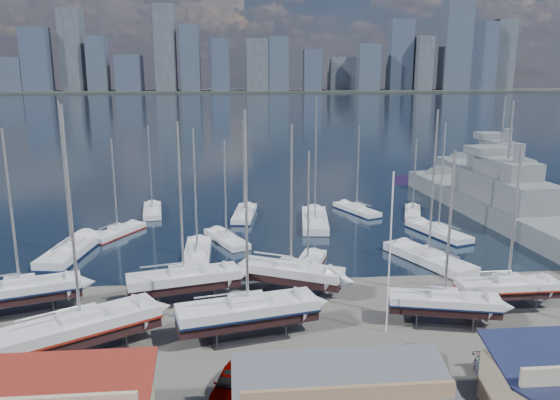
{
  "coord_description": "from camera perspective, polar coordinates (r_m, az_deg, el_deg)",
  "views": [
    {
      "loc": [
        -6.12,
        -51.74,
        20.45
      ],
      "look_at": [
        -0.58,
        8.0,
        6.48
      ],
      "focal_mm": 35.0,
      "sensor_mm": 36.0,
      "label": 1
    }
  ],
  "objects": [
    {
      "name": "naval_ship_east",
      "position": [
        83.79,
        22.28,
        -0.84
      ],
      "size": [
        11.13,
        51.08,
        18.56
      ],
      "rotation": [
        0.0,
        0.0,
        1.63
      ],
      "color": "slate",
      "rests_on": "water"
    },
    {
      "name": "sailboat_moored_4",
      "position": [
        67.99,
        -5.62,
        -4.18
      ],
      "size": [
        5.89,
        9.08,
        13.36
      ],
      "rotation": [
        0.0,
        0.0,
        1.99
      ],
      "color": "black",
      "rests_on": "water"
    },
    {
      "name": "sailboat_moored_8",
      "position": [
        82.77,
        8.0,
        -1.11
      ],
      "size": [
        5.93,
        9.4,
        13.65
      ],
      "rotation": [
        0.0,
        0.0,
        1.97
      ],
      "color": "black",
      "rests_on": "water"
    },
    {
      "name": "ground",
      "position": [
        46.88,
        2.81,
        -12.77
      ],
      "size": [
        1400.0,
        1400.0,
        0.0
      ],
      "primitive_type": "plane",
      "color": "#605E59",
      "rests_on": "ground"
    },
    {
      "name": "water",
      "position": [
        352.39,
        -4.36,
        9.72
      ],
      "size": [
        1400.0,
        600.0,
        0.4
      ],
      "primitive_type": "cube",
      "color": "#19253A",
      "rests_on": "ground"
    },
    {
      "name": "flagpole",
      "position": [
        43.4,
        11.59,
        -4.28
      ],
      "size": [
        1.16,
        0.12,
        13.2
      ],
      "color": "white",
      "rests_on": "ground"
    },
    {
      "name": "sailboat_moored_7",
      "position": [
        75.72,
        3.65,
        -2.33
      ],
      "size": [
        4.89,
        12.51,
        18.4
      ],
      "rotation": [
        0.0,
        0.0,
        1.45
      ],
      "color": "black",
      "rests_on": "water"
    },
    {
      "name": "sailboat_cradle_5",
      "position": [
        47.68,
        16.77,
        -10.24
      ],
      "size": [
        9.36,
        4.56,
        14.68
      ],
      "rotation": [
        0.0,
        0.0,
        -0.24
      ],
      "color": "#2D2D33",
      "rests_on": "ground"
    },
    {
      "name": "sailboat_moored_2",
      "position": [
        83.5,
        -13.18,
        -1.19
      ],
      "size": [
        3.7,
        9.36,
        13.76
      ],
      "rotation": [
        0.0,
        0.0,
        1.7
      ],
      "color": "black",
      "rests_on": "water"
    },
    {
      "name": "sailboat_moored_5",
      "position": [
        79.49,
        -3.73,
        -1.6
      ],
      "size": [
        4.15,
        10.23,
        14.86
      ],
      "rotation": [
        0.0,
        0.0,
        1.43
      ],
      "color": "black",
      "rests_on": "water"
    },
    {
      "name": "car_a",
      "position": [
        37.6,
        -5.23,
        -18.46
      ],
      "size": [
        3.09,
        5.02,
        1.6
      ],
      "primitive_type": "imported",
      "rotation": [
        0.0,
        0.0,
        -0.28
      ],
      "color": "gray",
      "rests_on": "ground"
    },
    {
      "name": "sailboat_moored_0",
      "position": [
        67.68,
        -20.92,
        -5.1
      ],
      "size": [
        5.22,
        12.73,
        18.48
      ],
      "rotation": [
        0.0,
        0.0,
        1.42
      ],
      "color": "black",
      "rests_on": "water"
    },
    {
      "name": "car_d",
      "position": [
        40.99,
        21.88,
        -16.75
      ],
      "size": [
        1.97,
        4.71,
        1.36
      ],
      "primitive_type": "imported",
      "rotation": [
        0.0,
        0.0,
        0.01
      ],
      "color": "gray",
      "rests_on": "ground"
    },
    {
      "name": "skyline",
      "position": [
        605.79,
        -5.65,
        14.81
      ],
      "size": [
        639.14,
        43.8,
        107.69
      ],
      "color": "#475166",
      "rests_on": "far_shore"
    },
    {
      "name": "sailboat_cradle_2",
      "position": [
        51.03,
        -9.99,
        -8.18
      ],
      "size": [
        10.49,
        5.2,
        16.46
      ],
      "rotation": [
        0.0,
        0.0,
        0.25
      ],
      "color": "#2D2D33",
      "rests_on": "ground"
    },
    {
      "name": "sailboat_moored_10",
      "position": [
        73.46,
        16.19,
        -3.34
      ],
      "size": [
        6.0,
        10.57,
        15.24
      ],
      "rotation": [
        0.0,
        0.0,
        1.9
      ],
      "color": "black",
      "rests_on": "water"
    },
    {
      "name": "sailboat_cradle_6",
      "position": [
        52.81,
        22.69,
        -8.4
      ],
      "size": [
        9.03,
        2.61,
        14.66
      ],
      "rotation": [
        0.0,
        0.0,
        0.01
      ],
      "color": "#2D2D33",
      "rests_on": "ground"
    },
    {
      "name": "sailboat_moored_9",
      "position": [
        62.74,
        15.23,
        -6.08
      ],
      "size": [
        7.55,
        11.98,
        17.57
      ],
      "rotation": [
        0.0,
        0.0,
        1.97
      ],
      "color": "black",
      "rests_on": "water"
    },
    {
      "name": "sailboat_moored_6",
      "position": [
        58.84,
        2.9,
        -6.93
      ],
      "size": [
        5.5,
        9.22,
        13.32
      ],
      "rotation": [
        0.0,
        0.0,
        1.21
      ],
      "color": "black",
      "rests_on": "water"
    },
    {
      "name": "car_c",
      "position": [
        40.76,
        14.5,
        -16.31
      ],
      "size": [
        3.53,
        5.56,
        1.43
      ],
      "primitive_type": "imported",
      "rotation": [
        0.0,
        0.0,
        -0.24
      ],
      "color": "gray",
      "rests_on": "ground"
    },
    {
      "name": "far_shore",
      "position": [
        612.08,
        -4.82,
        11.25
      ],
      "size": [
        1400.0,
        80.0,
        2.2
      ],
      "primitive_type": "cube",
      "color": "#2D332D",
      "rests_on": "ground"
    },
    {
      "name": "sailboat_cradle_1",
      "position": [
        43.67,
        -20.08,
        -12.44
      ],
      "size": [
        11.57,
        8.72,
        18.47
      ],
      "rotation": [
        0.0,
        0.0,
        0.54
      ],
      "color": "#2D2D33",
      "rests_on": "ground"
    },
    {
      "name": "sailboat_cradle_4",
      "position": [
        51.98,
        1.16,
        -7.59
      ],
      "size": [
        10.04,
        6.86,
        16.07
      ],
      "rotation": [
        0.0,
        0.0,
        -0.46
      ],
      "color": "#2D2D33",
      "rests_on": "ground"
    },
    {
      "name": "car_b",
      "position": [
        38.63,
        6.35,
        -17.67
      ],
      "size": [
        4.72,
        3.1,
        1.47
      ],
      "primitive_type": "imported",
      "rotation": [
        0.0,
        0.0,
        1.95
      ],
      "color": "gray",
      "rests_on": "ground"
    },
    {
      "name": "sailboat_cradle_0",
      "position": [
        52.86,
        -25.48,
        -8.57
      ],
      "size": [
        10.38,
        5.79,
        16.16
      ],
      "rotation": [
        0.0,
        0.0,
        0.32
      ],
      "color": "#2D2D33",
      "rests_on": "ground"
    },
    {
      "name": "sailboat_cradle_3",
      "position": [
        43.84,
        -3.39,
        -11.56
      ],
      "size": [
        11.59,
        5.55,
        17.9
      ],
      "rotation": [
        0.0,
        0.0,
        0.23
      ],
      "color": "#2D2D33",
      "rests_on": "ground"
    },
    {
      "name": "sailboat_moored_3",
      "position": [
        63.18,
        -8.61,
        -5.64
      ],
      "size": [
        2.88,
        10.26,
        15.34
      ],
      "rotation": [
        0.0,
        0.0,
        1.57
      ],
      "color": "black",
      "rests_on": "water"
    },
    {
      "name": "sailboat_moored_11",
      "position": [
        83.13,
        13.68,
        -1.3
      ],
      "size": [
        4.61,
        8.17,
        11.78
      ],
      "rotation": [
        0.0,
        0.0,
        1.25
      ],
      "color": "black",
      "rests_on": "water"
    },
    {
      "name": "sailboat_moored_1",
      "position": [
        73.69,
        -16.59,
        -3.32
      ],
      "size": [
        6.39,
        8.83,
        13.07
      ],
      "rotation": [
        0.0,
        0.0,
        1.06
      ],
      "color": "black",
      "rests_on": "water"
    },
    {
      "name": "naval_ship_west",
      "position": [
        108.41,
        21.8,
        2.18
      ],
      "size": [
        7.33,
        43.79,
        17.94
      ],
      "rotation": [
        0.0,
        0.0,
        1.56
      ],
      "color": "slate",
      "rests_on": "water"
    }
  ]
}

